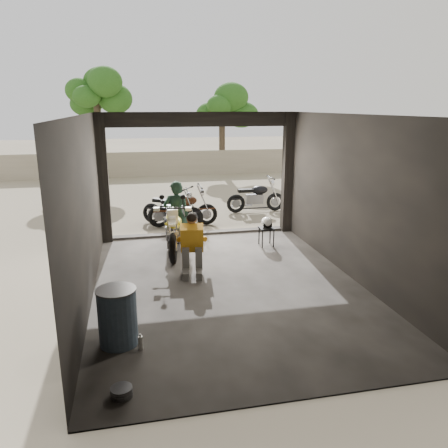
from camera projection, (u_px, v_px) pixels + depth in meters
name	position (u px, v px, depth m)	size (l,w,h in m)	color
ground	(228.00, 286.00, 8.40)	(80.00, 80.00, 0.00)	#7A6D56
garage	(222.00, 215.00, 8.58)	(7.00, 7.13, 3.20)	#2D2B28
boundary_wall	(166.00, 163.00, 21.46)	(18.00, 0.30, 1.20)	gray
tree_left	(96.00, 90.00, 18.55)	(2.20, 2.20, 5.60)	#382B1E
tree_right	(222.00, 101.00, 21.24)	(2.20, 2.20, 5.00)	#382B1E
main_bike	(175.00, 227.00, 10.11)	(0.76, 1.86, 1.24)	#E8E7C4
left_bike	(171.00, 226.00, 10.37)	(0.70, 1.71, 1.16)	black
outside_bike_a	(172.00, 206.00, 12.49)	(0.69, 1.67, 1.13)	black
outside_bike_b	(183.00, 206.00, 12.40)	(0.71, 1.73, 1.17)	#462210
outside_bike_c	(256.00, 195.00, 14.09)	(0.69, 1.68, 1.13)	black
rider	(177.00, 216.00, 10.33)	(0.61, 0.40, 1.66)	black
mechanic	(192.00, 246.00, 8.80)	(0.62, 0.84, 1.21)	orange
stool	(266.00, 230.00, 10.64)	(0.34, 0.34, 0.48)	black
helmet	(267.00, 222.00, 10.64)	(0.26, 0.28, 0.25)	white
oil_drum	(118.00, 318.00, 6.22)	(0.55, 0.55, 0.86)	#42586F
sign_post	(313.00, 179.00, 11.47)	(0.74, 0.08, 2.23)	black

